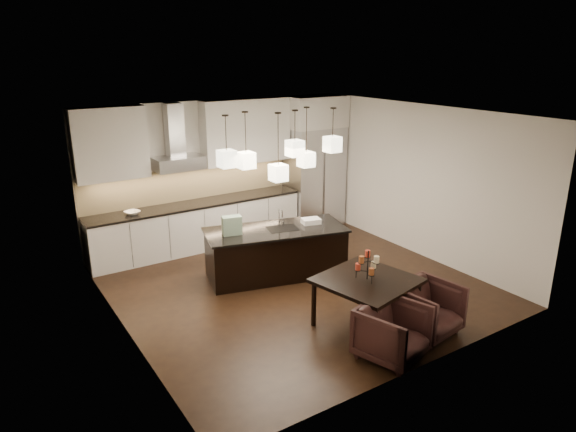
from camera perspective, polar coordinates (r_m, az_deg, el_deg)
floor at (r=8.56m, az=0.74°, el=-7.75°), size 5.50×5.50×0.02m
ceiling at (r=7.76m, az=0.82°, el=11.34°), size 5.50×5.50×0.02m
wall_back at (r=10.38m, az=-7.76°, el=4.98°), size 5.50×0.02×2.80m
wall_front at (r=6.09m, az=15.43°, el=-4.99°), size 5.50×0.02×2.80m
wall_left at (r=6.98m, az=-18.43°, el=-2.29°), size 0.02×5.50×2.80m
wall_right at (r=9.81m, az=14.34°, el=3.81°), size 0.02×5.50×2.80m
refrigerator at (r=11.18m, az=2.94°, el=4.35°), size 1.20×0.72×2.15m
fridge_panel at (r=10.94m, az=3.06°, el=11.49°), size 1.26×0.72×0.65m
lower_cabinets at (r=10.11m, az=-9.91°, el=-1.15°), size 4.21×0.62×0.88m
countertop at (r=9.97m, az=-10.05°, el=1.35°), size 4.21×0.66×0.04m
backsplash at (r=10.15m, az=-10.83°, el=3.56°), size 4.21×0.02×0.63m
upper_cab_left at (r=9.37m, az=-19.21°, el=7.57°), size 1.25×0.35×1.25m
upper_cab_right at (r=10.32m, az=-4.67°, el=9.38°), size 1.85×0.35×1.25m
hood_canopy at (r=9.71m, az=-12.06°, el=5.78°), size 0.90×0.52×0.24m
hood_chimney at (r=9.71m, az=-12.54°, el=9.35°), size 0.30×0.28×0.96m
fruit_bowl at (r=9.52m, az=-16.92°, el=0.35°), size 0.32×0.32×0.06m
island_body at (r=8.78m, az=-1.36°, el=-4.14°), size 2.44×1.45×0.80m
island_top at (r=8.63m, az=-1.38°, el=-1.56°), size 2.53×1.54×0.04m
faucet at (r=8.68m, az=-1.00°, el=-0.11°), size 0.14×0.23×0.35m
tote_bag at (r=8.37m, az=-6.26°, el=-1.04°), size 0.34×0.24×0.31m
food_container at (r=8.88m, az=2.57°, el=-0.56°), size 0.35×0.29×0.09m
dining_table at (r=7.33m, az=8.64°, el=-9.46°), size 1.41×1.41×0.71m
candelabra at (r=7.09m, az=8.86°, el=-5.40°), size 0.41×0.41×0.42m
candle_a at (r=7.21m, az=9.47°, el=-5.38°), size 0.09×0.09×0.09m
candle_b at (r=7.12m, az=7.78°, el=-5.60°), size 0.09×0.09×0.09m
candle_c at (r=7.00m, az=9.27°, el=-6.11°), size 0.09×0.09×0.09m
candle_d at (r=7.17m, az=8.85°, el=-4.15°), size 0.09×0.09×0.09m
candle_e at (r=6.96m, az=8.17°, el=-4.80°), size 0.09×0.09×0.09m
candle_f at (r=7.00m, az=9.81°, el=-4.78°), size 0.09×0.09×0.09m
armchair_left at (r=6.69m, az=11.51°, el=-12.53°), size 0.95×0.97×0.71m
armchair_right at (r=7.33m, az=15.25°, el=-9.93°), size 0.86×0.88×0.71m
pendant_a at (r=7.84m, az=-6.82°, el=6.34°), size 0.24×0.24×0.26m
pendant_b at (r=8.26m, az=-4.68°, el=6.19°), size 0.24×0.24×0.26m
pendant_c at (r=8.42m, az=0.76°, el=7.54°), size 0.24×0.24×0.26m
pendant_d at (r=8.92m, az=2.02°, el=6.32°), size 0.24×0.24×0.26m
pendant_e at (r=8.77m, az=4.95°, el=7.95°), size 0.24×0.24×0.26m
pendant_f at (r=8.14m, az=-1.08°, el=4.84°), size 0.24×0.24×0.26m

